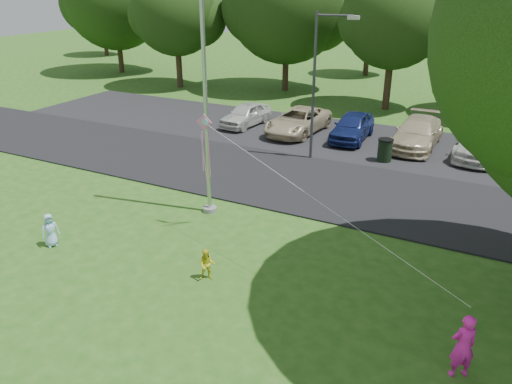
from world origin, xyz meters
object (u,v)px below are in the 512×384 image
at_px(trash_can, 385,151).
at_px(child_blue, 50,230).
at_px(flagpole, 205,96).
at_px(woman, 463,346).
at_px(child_yellow, 207,265).
at_px(street_lamp, 320,74).
at_px(kite, 212,141).

relative_size(trash_can, child_blue, 1.00).
bearing_deg(flagpole, woman, -26.45).
bearing_deg(woman, flagpole, -60.20).
height_order(trash_can, child_yellow, trash_can).
bearing_deg(child_blue, woman, -62.02).
xyz_separation_m(street_lamp, child_blue, (-4.44, -11.35, -3.33)).
bearing_deg(street_lamp, flagpole, -111.79).
height_order(trash_can, child_blue, trash_can).
bearing_deg(kite, woman, -29.75).
bearing_deg(flagpole, child_yellow, -58.87).
bearing_deg(trash_can, child_blue, -120.66).
xyz_separation_m(street_lamp, woman, (7.52, -11.41, -3.11)).
bearing_deg(flagpole, street_lamp, 78.73).
xyz_separation_m(trash_can, child_blue, (-7.33, -12.37, -0.01)).
distance_m(woman, child_yellow, 6.69).
relative_size(street_lamp, kite, 0.76).
distance_m(flagpole, woman, 10.52).
bearing_deg(child_yellow, woman, -33.85).
bearing_deg(trash_can, woman, -69.56).
bearing_deg(child_yellow, kite, 89.22).
relative_size(flagpole, trash_can, 9.21).
distance_m(trash_can, woman, 13.27).
bearing_deg(street_lamp, child_yellow, -95.85).
height_order(street_lamp, child_blue, street_lamp).
bearing_deg(street_lamp, woman, -67.13).
xyz_separation_m(woman, kite, (-7.92, 3.17, 2.37)).
xyz_separation_m(woman, child_yellow, (-6.65, 0.68, -0.30)).
distance_m(trash_can, child_blue, 14.38).
distance_m(trash_can, kite, 10.17).
xyz_separation_m(flagpole, child_blue, (-3.05, -4.37, -3.62)).
bearing_deg(flagpole, kite, -52.02).
bearing_deg(kite, trash_can, 62.50).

